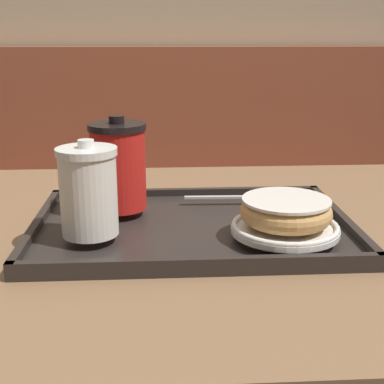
% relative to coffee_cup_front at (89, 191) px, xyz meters
% --- Properties ---
extents(booth_bench, '(1.74, 0.44, 1.00)m').
position_rel_coffee_cup_front_xyz_m(booth_bench, '(0.04, 0.95, -0.52)').
color(booth_bench, brown).
rests_on(booth_bench, ground_plane).
extents(cafe_table, '(1.07, 0.79, 0.75)m').
position_rel_coffee_cup_front_xyz_m(cafe_table, '(0.14, 0.08, -0.25)').
color(cafe_table, '#846042').
rests_on(cafe_table, ground_plane).
extents(serving_tray, '(0.48, 0.33, 0.02)m').
position_rel_coffee_cup_front_xyz_m(serving_tray, '(0.15, 0.06, -0.08)').
color(serving_tray, '#282321').
rests_on(serving_tray, cafe_table).
extents(coffee_cup_front, '(0.08, 0.08, 0.13)m').
position_rel_coffee_cup_front_xyz_m(coffee_cup_front, '(0.00, 0.00, 0.00)').
color(coffee_cup_front, white).
rests_on(coffee_cup_front, serving_tray).
extents(coffee_cup_rear, '(0.09, 0.09, 0.15)m').
position_rel_coffee_cup_front_xyz_m(coffee_cup_rear, '(0.03, 0.12, 0.01)').
color(coffee_cup_rear, red).
rests_on(coffee_cup_rear, serving_tray).
extents(plate_with_chocolate_donut, '(0.15, 0.15, 0.01)m').
position_rel_coffee_cup_front_xyz_m(plate_with_chocolate_donut, '(0.27, -0.01, -0.06)').
color(plate_with_chocolate_donut, white).
rests_on(plate_with_chocolate_donut, serving_tray).
extents(donut_chocolate_glazed, '(0.13, 0.13, 0.04)m').
position_rel_coffee_cup_front_xyz_m(donut_chocolate_glazed, '(0.27, -0.01, -0.03)').
color(donut_chocolate_glazed, tan).
rests_on(donut_chocolate_glazed, plate_with_chocolate_donut).
extents(spoon, '(0.16, 0.02, 0.01)m').
position_rel_coffee_cup_front_xyz_m(spoon, '(0.26, 0.16, -0.06)').
color(spoon, silver).
rests_on(spoon, serving_tray).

